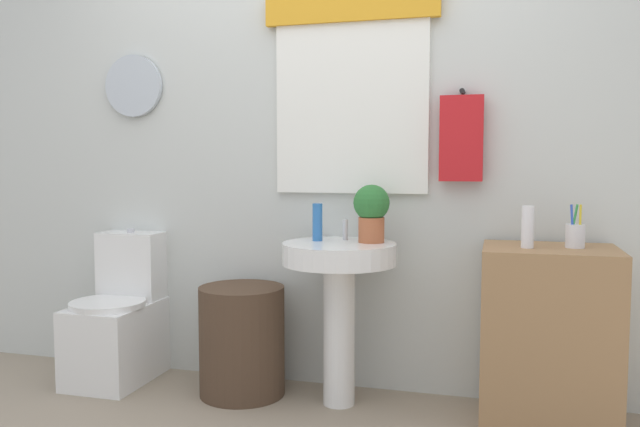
{
  "coord_description": "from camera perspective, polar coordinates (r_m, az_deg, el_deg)",
  "views": [
    {
      "loc": [
        0.87,
        -2.03,
        1.15
      ],
      "look_at": [
        0.08,
        0.8,
        0.91
      ],
      "focal_mm": 35.98,
      "sensor_mm": 36.0,
      "label": 1
    }
  ],
  "objects": [
    {
      "name": "back_wall",
      "position": [
        3.3,
        0.34,
        7.36
      ],
      "size": [
        4.4,
        0.18,
        2.6
      ],
      "color": "silver",
      "rests_on": "ground_plane"
    },
    {
      "name": "toilet",
      "position": [
        3.59,
        -17.45,
        -9.29
      ],
      "size": [
        0.38,
        0.51,
        0.79
      ],
      "color": "white",
      "rests_on": "ground_plane"
    },
    {
      "name": "laundry_hamper",
      "position": [
        3.24,
        -6.95,
        -11.15
      ],
      "size": [
        0.42,
        0.42,
        0.54
      ],
      "primitive_type": "cylinder",
      "color": "#4C3828",
      "rests_on": "ground_plane"
    },
    {
      "name": "pedestal_sink",
      "position": [
        3.02,
        1.72,
        -6.09
      ],
      "size": [
        0.53,
        0.53,
        0.77
      ],
      "color": "white",
      "rests_on": "ground_plane"
    },
    {
      "name": "faucet",
      "position": [
        3.1,
        2.26,
        -1.44
      ],
      "size": [
        0.03,
        0.03,
        0.1
      ],
      "primitive_type": "cylinder",
      "color": "silver",
      "rests_on": "pedestal_sink"
    },
    {
      "name": "wooden_cabinet",
      "position": [
        2.98,
        19.63,
        -10.34
      ],
      "size": [
        0.56,
        0.44,
        0.78
      ],
      "primitive_type": "cube",
      "color": "#9E754C",
      "rests_on": "ground_plane"
    },
    {
      "name": "soap_bottle",
      "position": [
        3.06,
        -0.23,
        -0.78
      ],
      "size": [
        0.05,
        0.05,
        0.18
      ],
      "primitive_type": "cylinder",
      "color": "#2D6BB7",
      "rests_on": "pedestal_sink"
    },
    {
      "name": "potted_plant",
      "position": [
        3.0,
        4.6,
        0.32
      ],
      "size": [
        0.17,
        0.17,
        0.27
      ],
      "color": "#AD5B38",
      "rests_on": "pedestal_sink"
    },
    {
      "name": "lotion_bottle",
      "position": [
        2.85,
        17.99,
        -1.14
      ],
      "size": [
        0.05,
        0.05,
        0.18
      ],
      "primitive_type": "cylinder",
      "color": "white",
      "rests_on": "wooden_cabinet"
    },
    {
      "name": "toothbrush_cup",
      "position": [
        2.93,
        21.75,
        -1.81
      ],
      "size": [
        0.08,
        0.08,
        0.19
      ],
      "color": "silver",
      "rests_on": "wooden_cabinet"
    }
  ]
}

